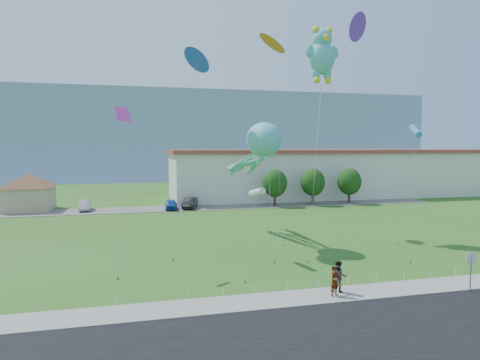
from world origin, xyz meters
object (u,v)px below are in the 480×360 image
(pedestrian_left, at_px, (335,281))
(octopus_kite, at_px, (259,149))
(parked_car_black, at_px, (190,203))
(pavilion, at_px, (28,189))
(stop_sign, at_px, (471,262))
(pedestrian_right, at_px, (339,277))
(teddy_bear_kite, at_px, (322,54))
(warehouse, at_px, (342,173))
(parked_car_blue, at_px, (171,204))
(parked_car_silver, at_px, (85,205))

(pedestrian_left, xyz_separation_m, octopus_kite, (-0.11, 15.11, 7.56))
(pedestrian_left, bearing_deg, parked_car_black, 72.72)
(pavilion, xyz_separation_m, stop_sign, (33.50, -42.21, -1.15))
(pavilion, height_order, stop_sign, pavilion)
(pedestrian_right, relative_size, teddy_bear_kite, 0.09)
(pavilion, bearing_deg, pedestrian_right, -57.64)
(warehouse, height_order, pedestrian_left, warehouse)
(warehouse, distance_m, stop_sign, 51.00)
(stop_sign, relative_size, teddy_bear_kite, 0.12)
(parked_car_blue, distance_m, octopus_kite, 24.18)
(parked_car_silver, xyz_separation_m, parked_car_blue, (11.47, -1.69, -0.01))
(warehouse, distance_m, octopus_kite, 40.69)
(pavilion, height_order, pedestrian_right, pavilion)
(parked_car_silver, xyz_separation_m, teddy_bear_kite, (24.54, -21.84, 16.97))
(pedestrian_left, distance_m, parked_car_black, 37.73)
(pavilion, distance_m, warehouse, 50.37)
(pedestrian_left, relative_size, pedestrian_right, 0.93)
(pedestrian_right, height_order, octopus_kite, octopus_kite)
(parked_car_black, height_order, octopus_kite, octopus_kite)
(parked_car_silver, bearing_deg, teddy_bear_kite, -45.62)
(pavilion, bearing_deg, warehouse, 6.84)
(parked_car_blue, bearing_deg, parked_car_silver, 175.34)
(pavilion, bearing_deg, octopus_kite, -45.87)
(pedestrian_right, distance_m, parked_car_blue, 37.34)
(octopus_kite, bearing_deg, parked_car_silver, 126.65)
(warehouse, bearing_deg, teddy_bear_kite, -120.92)
(pedestrian_right, bearing_deg, octopus_kite, 114.46)
(pedestrian_left, xyz_separation_m, teddy_bear_kite, (6.78, 17.00, 16.75))
(pedestrian_right, height_order, teddy_bear_kite, teddy_bear_kite)
(pavilion, height_order, warehouse, warehouse)
(stop_sign, xyz_separation_m, parked_car_silver, (-26.03, 40.03, -1.12))
(parked_car_silver, relative_size, teddy_bear_kite, 0.21)
(parked_car_silver, xyz_separation_m, parked_car_black, (14.13, -1.29, 0.06))
(parked_car_black, bearing_deg, octopus_kite, -64.18)
(parked_car_black, bearing_deg, pedestrian_right, -66.80)
(pavilion, bearing_deg, parked_car_black, -9.12)
(teddy_bear_kite, bearing_deg, pavilion, 143.13)
(pedestrian_left, height_order, octopus_kite, octopus_kite)
(pedestrian_left, bearing_deg, octopus_kite, 67.59)
(teddy_bear_kite, bearing_deg, parked_car_silver, 138.34)
(pavilion, relative_size, parked_car_silver, 2.19)
(parked_car_black, height_order, teddy_bear_kite, teddy_bear_kite)
(parked_car_blue, xyz_separation_m, teddy_bear_kite, (13.07, -20.15, 16.97))
(pavilion, distance_m, parked_car_blue, 19.47)
(warehouse, xyz_separation_m, parked_car_silver, (-42.53, -8.18, -3.37))
(pedestrian_right, xyz_separation_m, parked_car_black, (-4.11, 37.12, -0.22))
(pedestrian_right, xyz_separation_m, parked_car_silver, (-18.25, 38.41, -0.28))
(pedestrian_left, height_order, teddy_bear_kite, teddy_bear_kite)
(stop_sign, bearing_deg, teddy_bear_kite, 94.66)
(parked_car_blue, bearing_deg, parked_car_black, 12.26)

